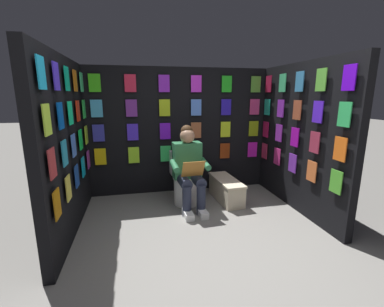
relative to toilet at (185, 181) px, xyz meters
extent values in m
plane|color=gray|center=(-0.02, 1.54, -0.33)|extent=(30.00, 30.00, 0.00)
cube|color=black|center=(-0.02, -0.54, 0.69)|extent=(3.02, 0.10, 2.04)
cube|color=yellow|center=(1.26, -0.46, 0.34)|extent=(0.17, 0.01, 0.26)
cube|color=#A0E723|center=(0.75, -0.46, 0.34)|extent=(0.17, 0.01, 0.26)
cube|color=green|center=(0.24, -0.46, 0.34)|extent=(0.17, 0.01, 0.26)
cube|color=purple|center=(-0.27, -0.46, 0.34)|extent=(0.17, 0.01, 0.26)
cube|color=#8F310C|center=(-0.78, -0.46, 0.34)|extent=(0.17, 0.01, 0.26)
cube|color=#C91AB9|center=(-1.29, -0.46, 0.34)|extent=(0.17, 0.01, 0.26)
cube|color=#3031A6|center=(1.26, -0.46, 0.71)|extent=(0.17, 0.01, 0.26)
cube|color=#4326D9|center=(0.75, -0.46, 0.71)|extent=(0.17, 0.01, 0.26)
cube|color=#6F15DC|center=(0.24, -0.46, 0.71)|extent=(0.17, 0.01, 0.26)
cube|color=#AB5B34|center=(-0.27, -0.46, 0.71)|extent=(0.17, 0.01, 0.26)
cube|color=#C8E521|center=(-0.78, -0.46, 0.71)|extent=(0.17, 0.01, 0.26)
cube|color=#809813|center=(-1.29, -0.46, 0.71)|extent=(0.17, 0.01, 0.26)
cube|color=#43A3DE|center=(1.26, -0.46, 1.08)|extent=(0.17, 0.01, 0.26)
cube|color=#6C278C|center=(0.75, -0.46, 1.08)|extent=(0.17, 0.01, 0.26)
cube|color=#ADC81A|center=(0.24, -0.46, 1.08)|extent=(0.17, 0.01, 0.26)
cube|color=#5385F1|center=(-0.27, -0.46, 1.08)|extent=(0.17, 0.01, 0.26)
cube|color=#2819B3|center=(-0.78, -0.46, 1.08)|extent=(0.17, 0.01, 0.26)
cube|color=#BB326D|center=(-1.29, -0.46, 1.08)|extent=(0.17, 0.01, 0.26)
cube|color=#3BBB17|center=(1.26, -0.46, 1.45)|extent=(0.17, 0.01, 0.26)
cube|color=red|center=(0.75, -0.46, 1.45)|extent=(0.17, 0.01, 0.26)
cube|color=purple|center=(0.24, -0.46, 1.45)|extent=(0.17, 0.01, 0.26)
cube|color=#D42EE9|center=(-0.27, -0.46, 1.45)|extent=(0.17, 0.01, 0.26)
cube|color=green|center=(-0.78, -0.46, 1.45)|extent=(0.17, 0.01, 0.26)
cube|color=#529431|center=(-1.29, -0.46, 1.45)|extent=(0.17, 0.01, 0.26)
cube|color=black|center=(-1.53, 0.52, 0.69)|extent=(0.10, 2.04, 2.04)
cube|color=#9E2641|center=(-1.44, -0.31, 0.34)|extent=(0.01, 0.17, 0.26)
cube|color=#C32B78|center=(-1.44, 0.11, 0.34)|extent=(0.01, 0.17, 0.26)
cube|color=purple|center=(-1.44, 0.52, 0.34)|extent=(0.01, 0.17, 0.26)
cube|color=orange|center=(-1.44, 0.94, 0.34)|extent=(0.01, 0.17, 0.26)
cube|color=green|center=(-1.44, 1.36, 0.34)|extent=(0.01, 0.17, 0.26)
cube|color=#970E44|center=(-1.44, -0.31, 0.71)|extent=(0.01, 0.17, 0.26)
cube|color=purple|center=(-1.44, 0.11, 0.71)|extent=(0.01, 0.17, 0.26)
cube|color=#9910A4|center=(-1.44, 0.52, 0.71)|extent=(0.01, 0.17, 0.26)
cube|color=#9B2D46|center=(-1.44, 0.94, 0.71)|extent=(0.01, 0.17, 0.26)
cube|color=orange|center=(-1.44, 1.36, 0.71)|extent=(0.01, 0.17, 0.26)
cube|color=#179B7E|center=(-1.44, -0.31, 1.08)|extent=(0.01, 0.17, 0.26)
cube|color=purple|center=(-1.44, 0.11, 1.08)|extent=(0.01, 0.17, 0.26)
cube|color=#9B492E|center=(-1.44, 0.52, 1.08)|extent=(0.01, 0.17, 0.26)
cube|color=#4B1FD7|center=(-1.44, 0.94, 1.08)|extent=(0.01, 0.17, 0.26)
cube|color=green|center=(-1.44, 1.36, 1.08)|extent=(0.01, 0.17, 0.26)
cube|color=maroon|center=(-1.44, -0.31, 1.45)|extent=(0.01, 0.17, 0.26)
cube|color=#3CAF72|center=(-1.44, 0.11, 1.45)|extent=(0.01, 0.17, 0.26)
cube|color=teal|center=(-1.44, 0.52, 1.45)|extent=(0.01, 0.17, 0.26)
cube|color=#58AB39|center=(-1.44, 0.94, 1.45)|extent=(0.01, 0.17, 0.26)
cube|color=#5E0CE4|center=(-1.44, 1.36, 1.45)|extent=(0.01, 0.17, 0.26)
cube|color=black|center=(1.49, 0.52, 0.69)|extent=(0.10, 2.04, 2.04)
cube|color=#BC730D|center=(1.41, 1.36, 0.34)|extent=(0.01, 0.17, 0.26)
cube|color=#E5D24C|center=(1.41, 0.94, 0.34)|extent=(0.01, 0.17, 0.26)
cube|color=#1D479F|center=(1.41, 0.52, 0.34)|extent=(0.01, 0.17, 0.26)
cube|color=#0CAAD7|center=(1.41, 0.11, 0.34)|extent=(0.01, 0.17, 0.26)
cube|color=purple|center=(1.41, -0.31, 0.34)|extent=(0.01, 0.17, 0.26)
cube|color=#AF3337|center=(1.41, 1.36, 0.71)|extent=(0.01, 0.17, 0.26)
cube|color=#2795BC|center=(1.41, 0.94, 0.71)|extent=(0.01, 0.17, 0.26)
cube|color=#4575D5|center=(1.41, 0.52, 0.71)|extent=(0.01, 0.17, 0.26)
cube|color=#10D145|center=(1.41, 0.11, 0.71)|extent=(0.01, 0.17, 0.26)
cube|color=#A5D427|center=(1.41, -0.31, 0.71)|extent=(0.01, 0.17, 0.26)
cube|color=#B7E63C|center=(1.41, 1.36, 1.08)|extent=(0.01, 0.17, 0.26)
cube|color=#084DAE|center=(1.41, 0.94, 1.08)|extent=(0.01, 0.17, 0.26)
cube|color=#14E38D|center=(1.41, 0.52, 1.08)|extent=(0.01, 0.17, 0.26)
cube|color=red|center=(1.41, 0.11, 1.08)|extent=(0.01, 0.17, 0.26)
cube|color=green|center=(1.41, -0.31, 1.08)|extent=(0.01, 0.17, 0.26)
cube|color=#1DB3E9|center=(1.41, 1.36, 1.45)|extent=(0.01, 0.17, 0.26)
cube|color=#452FDD|center=(1.41, 0.94, 1.45)|extent=(0.01, 0.17, 0.26)
cube|color=#0CAA80|center=(1.41, 0.52, 1.45)|extent=(0.01, 0.17, 0.26)
cube|color=#BE6515|center=(1.41, 0.11, 1.45)|extent=(0.01, 0.17, 0.26)
cube|color=#3FCD82|center=(1.41, -0.31, 1.45)|extent=(0.01, 0.17, 0.26)
cylinder|color=white|center=(0.00, 0.08, -0.13)|extent=(0.38, 0.38, 0.40)
cylinder|color=white|center=(0.00, 0.08, 0.09)|extent=(0.41, 0.41, 0.02)
cube|color=white|center=(0.01, -0.18, 0.25)|extent=(0.39, 0.20, 0.36)
cylinder|color=white|center=(0.01, -0.09, 0.25)|extent=(0.39, 0.09, 0.39)
cube|color=#286B42|center=(0.00, 0.11, 0.36)|extent=(0.41, 0.24, 0.52)
sphere|color=tan|center=(-0.01, 0.14, 0.71)|extent=(0.21, 0.21, 0.21)
sphere|color=#472D19|center=(0.00, 0.11, 0.78)|extent=(0.17, 0.17, 0.17)
cylinder|color=#23283D|center=(-0.12, 0.30, 0.11)|extent=(0.17, 0.41, 0.15)
cylinder|color=#23283D|center=(0.08, 0.31, 0.11)|extent=(0.17, 0.41, 0.15)
cylinder|color=#23283D|center=(-0.13, 0.48, -0.11)|extent=(0.12, 0.12, 0.42)
cylinder|color=#23283D|center=(0.07, 0.49, -0.11)|extent=(0.12, 0.12, 0.42)
cube|color=white|center=(-0.13, 0.54, -0.28)|extent=(0.12, 0.27, 0.09)
cube|color=white|center=(0.07, 0.55, -0.28)|extent=(0.12, 0.27, 0.09)
cylinder|color=#286B42|center=(-0.23, 0.27, 0.33)|extent=(0.10, 0.31, 0.13)
cylinder|color=#286B42|center=(0.20, 0.30, 0.33)|extent=(0.10, 0.31, 0.13)
cube|color=#B3712B|center=(-0.02, 0.45, 0.32)|extent=(0.31, 0.15, 0.23)
cube|color=beige|center=(-0.63, 0.08, -0.17)|extent=(0.33, 0.80, 0.31)
cube|color=beige|center=(-0.63, 0.08, 0.00)|extent=(0.35, 0.83, 0.03)
camera|label=1|loc=(0.70, 3.71, 1.28)|focal=24.46mm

